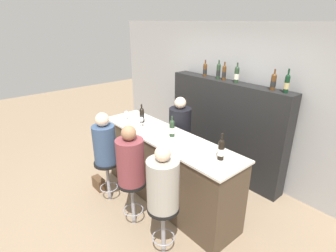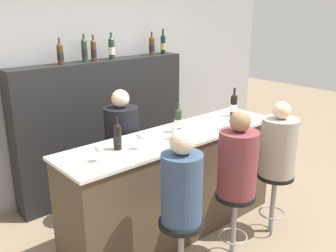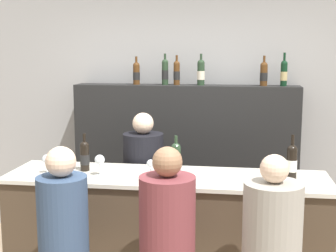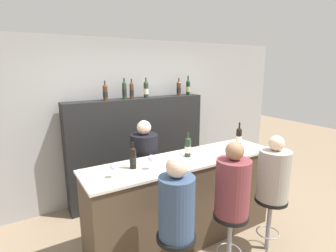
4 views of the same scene
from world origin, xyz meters
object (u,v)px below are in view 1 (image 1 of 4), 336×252
(wine_bottle_backbar_0, at_px, (205,70))
(bar_stool_right, at_px, (163,217))
(wine_bottle_backbar_2, at_px, (224,73))
(bar_stool_left, at_px, (107,170))
(handbag, at_px, (99,183))
(wine_bottle_counter_2, at_px, (221,149))
(guest_seated_right, at_px, (163,183))
(wine_bottle_counter_1, at_px, (172,128))
(wine_glass_1, at_px, (141,120))
(bar_stool_middle, at_px, (132,191))
(wine_bottle_backbar_1, at_px, (218,71))
(wine_bottle_backbar_5, at_px, (287,83))
(wine_glass_0, at_px, (126,113))
(wine_bottle_counter_0, at_px, (142,115))
(bartender, at_px, (180,144))
(guest_seated_left, at_px, (104,142))
(wine_bottle_backbar_3, at_px, (237,74))
(wine_bottle_backbar_4, at_px, (273,82))
(wine_glass_2, at_px, (157,128))
(guest_seated_middle, at_px, (130,159))

(wine_bottle_backbar_0, distance_m, bar_stool_right, 2.71)
(wine_bottle_backbar_2, xyz_separation_m, bar_stool_left, (-0.47, -2.02, -1.29))
(bar_stool_left, height_order, handbag, bar_stool_left)
(wine_bottle_counter_2, height_order, guest_seated_right, guest_seated_right)
(wine_bottle_counter_1, height_order, wine_glass_1, wine_bottle_counter_1)
(wine_bottle_counter_1, height_order, bar_stool_middle, wine_bottle_counter_1)
(handbag, bearing_deg, bar_stool_right, 0.00)
(wine_bottle_backbar_1, xyz_separation_m, bar_stool_right, (0.97, -2.02, -1.29))
(bar_stool_middle, xyz_separation_m, handbag, (-1.04, 0.00, -0.42))
(wine_bottle_backbar_0, relative_size, bar_stool_middle, 0.43)
(wine_bottle_backbar_5, relative_size, bar_stool_right, 0.49)
(wine_bottle_counter_2, height_order, wine_glass_1, wine_bottle_counter_2)
(wine_bottle_counter_1, xyz_separation_m, wine_glass_0, (-0.99, -0.13, -0.02))
(wine_bottle_backbar_1, distance_m, handbag, 2.75)
(wine_bottle_counter_0, height_order, wine_bottle_counter_1, wine_bottle_counter_1)
(wine_bottle_counter_1, relative_size, bartender, 0.20)
(guest_seated_left, bearing_deg, wine_bottle_backbar_0, 88.48)
(bar_stool_right, bearing_deg, wine_bottle_backbar_2, 112.72)
(bar_stool_right, relative_size, bartender, 0.45)
(handbag, bearing_deg, wine_bottle_backbar_5, 46.62)
(wine_bottle_counter_2, height_order, handbag, wine_bottle_counter_2)
(bar_stool_left, relative_size, bar_stool_middle, 1.00)
(wine_bottle_backbar_1, bearing_deg, wine_bottle_backbar_3, 0.00)
(wine_bottle_backbar_3, distance_m, bar_stool_middle, 2.40)
(guest_seated_left, relative_size, bartender, 0.51)
(wine_bottle_backbar_4, relative_size, handbag, 1.15)
(wine_glass_2, bearing_deg, guest_seated_middle, -70.38)
(wine_bottle_backbar_4, relative_size, wine_bottle_backbar_5, 0.91)
(wine_bottle_counter_1, xyz_separation_m, bartender, (-0.35, 0.49, -0.53))
(bartender, bearing_deg, wine_glass_1, -109.26)
(bar_stool_middle, height_order, bartender, bartender)
(bar_stool_left, bearing_deg, bartender, 76.91)
(wine_bottle_backbar_3, height_order, handbag, wine_bottle_backbar_3)
(guest_seated_middle, bearing_deg, handbag, 180.00)
(wine_bottle_backbar_5, xyz_separation_m, handbag, (-1.91, -2.02, -1.71))
(guest_seated_left, bearing_deg, handbag, 180.00)
(guest_seated_left, height_order, bartender, bartender)
(wine_bottle_counter_1, bearing_deg, wine_glass_2, -143.91)
(wine_bottle_counter_1, bearing_deg, wine_glass_1, -167.50)
(wine_bottle_backbar_1, relative_size, bartender, 0.21)
(guest_seated_right, bearing_deg, wine_bottle_counter_0, 152.61)
(wine_bottle_backbar_5, bearing_deg, wine_bottle_backbar_1, 180.00)
(wine_bottle_backbar_5, bearing_deg, wine_glass_1, -136.20)
(wine_glass_0, height_order, bar_stool_right, wine_glass_0)
(wine_bottle_counter_2, relative_size, wine_bottle_backbar_3, 1.05)
(wine_bottle_counter_1, distance_m, guest_seated_left, 0.99)
(wine_glass_2, distance_m, guest_seated_right, 1.07)
(bar_stool_left, height_order, guest_seated_middle, guest_seated_middle)
(wine_bottle_counter_0, distance_m, guest_seated_middle, 1.08)
(wine_glass_0, relative_size, bartender, 0.10)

